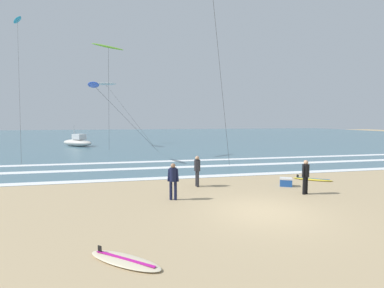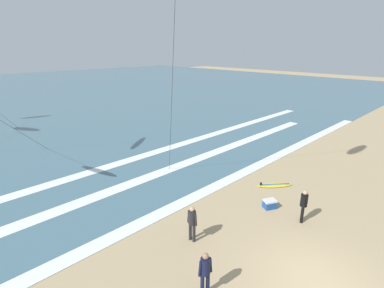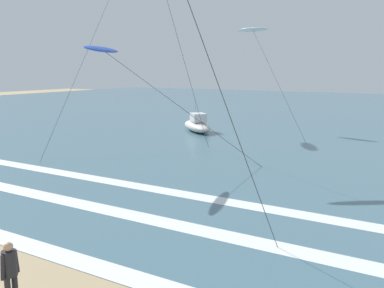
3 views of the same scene
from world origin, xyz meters
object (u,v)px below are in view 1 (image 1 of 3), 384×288
surfer_left_near (306,174)px  surfboard_left_pile (313,179)px  surfboard_right_spare (125,260)px  kite_lime_far_left (108,48)px  cooler_box (286,182)px  kite_blue_low_near (94,85)px  kite_white_mid_center (106,84)px  surfer_right_near (197,168)px  kite_cyan_high_left (17,21)px  surfer_background_far (173,178)px  offshore_boat (78,142)px

surfer_left_near → surfboard_left_pile: (2.30, 2.73, -0.91)m
surfboard_right_spare → kite_lime_far_left: (-1.52, 20.79, 9.91)m
cooler_box → kite_blue_low_near: bearing=134.4°
surfboard_left_pile → kite_white_mid_center: bearing=114.9°
surfer_right_near → kite_white_mid_center: 30.79m
surfer_right_near → kite_cyan_high_left: (-16.25, 25.03, 14.31)m
kite_cyan_high_left → kite_white_mid_center: size_ratio=1.84×
surfer_left_near → kite_blue_low_near: bearing=130.4°
surfer_right_near → surfer_background_far: (-1.60, -2.23, 0.00)m
offshore_boat → surfer_left_near: bearing=-62.7°
kite_cyan_high_left → surfer_right_near: bearing=-57.0°
offshore_boat → cooler_box: (14.57, -26.62, -0.33)m
surfboard_right_spare → offshore_boat: offshore_boat is taller
kite_blue_low_near → kite_lime_far_left: kite_lime_far_left is taller
surfer_background_far → surfboard_right_spare: size_ratio=0.80×
offshore_boat → surfer_right_near: bearing=-68.7°
kite_white_mid_center → cooler_box: (11.10, -30.03, -8.30)m
surfboard_right_spare → cooler_box: 10.43m
kite_cyan_high_left → kite_white_mid_center: 12.51m
surfer_background_far → kite_blue_low_near: (-4.49, 12.17, 5.22)m
kite_blue_low_near → kite_cyan_high_left: 20.34m
kite_blue_low_near → surfboard_left_pile: bearing=-37.0°
surfer_background_far → surfboard_left_pile: 8.85m
surfboard_left_pile → kite_cyan_high_left: bearing=132.9°
surfer_background_far → kite_lime_far_left: (-3.51, 15.57, 9.00)m
surfer_background_far → surfboard_right_spare: bearing=-110.8°
surfer_right_near → kite_blue_low_near: 12.77m
kite_blue_low_near → cooler_box: (10.64, -10.85, -5.96)m
surfer_background_far → kite_white_mid_center: kite_white_mid_center is taller
surfer_right_near → kite_lime_far_left: size_ratio=0.16×
offshore_boat → kite_blue_low_near: bearing=-76.0°
surfboard_left_pile → offshore_boat: 30.63m
kite_white_mid_center → surfboard_right_spare: bearing=-85.4°
offshore_boat → surfboard_right_spare: bearing=-79.0°
surfboard_right_spare → kite_blue_low_near: size_ratio=0.26×
surfboard_left_pile → kite_lime_far_left: (-11.97, 13.18, 9.91)m
kite_white_mid_center → kite_lime_far_left: size_ratio=0.86×
offshore_boat → kite_lime_far_left: bearing=-68.3°
surfer_left_near → surfer_background_far: size_ratio=1.00×
kite_blue_low_near → kite_lime_far_left: 5.18m
surfer_background_far → kite_blue_low_near: bearing=110.3°
surfer_right_near → surfboard_right_spare: bearing=-115.6°
surfboard_right_spare → kite_lime_far_left: kite_lime_far_left is taller
cooler_box → kite_lime_far_left: bearing=124.1°
surfer_background_far → surfboard_left_pile: (8.47, 2.39, -0.91)m
surfer_right_near → surfboard_right_spare: 8.32m
surfer_right_near → cooler_box: 4.70m
surfer_right_near → cooler_box: (4.55, -0.91, -0.74)m
kite_blue_low_near → surfer_right_near: bearing=-58.5°
surfer_background_far → kite_blue_low_near: kite_blue_low_near is taller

